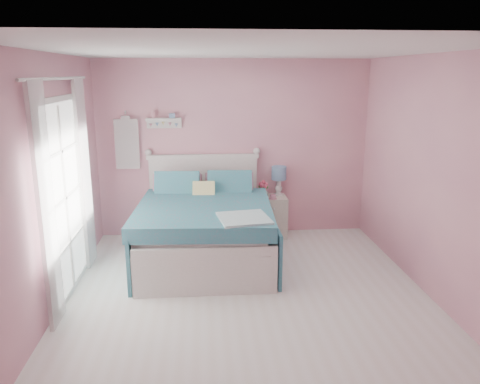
{
  "coord_description": "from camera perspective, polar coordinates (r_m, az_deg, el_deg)",
  "views": [
    {
      "loc": [
        -0.47,
        -4.63,
        2.39
      ],
      "look_at": [
        0.01,
        1.2,
        0.9
      ],
      "focal_mm": 35.0,
      "sensor_mm": 36.0,
      "label": 1
    }
  ],
  "objects": [
    {
      "name": "floor",
      "position": [
        5.23,
        1.03,
        -12.92
      ],
      "size": [
        4.5,
        4.5,
        0.0
      ],
      "primitive_type": "plane",
      "color": "silver",
      "rests_on": "ground"
    },
    {
      "name": "curtain_near",
      "position": [
        4.68,
        -22.53,
        -1.83
      ],
      "size": [
        0.04,
        0.4,
        2.32
      ],
      "primitive_type": "cube",
      "color": "white",
      "rests_on": "floor"
    },
    {
      "name": "hanging_dress",
      "position": [
        6.97,
        -13.61,
        5.69
      ],
      "size": [
        0.34,
        0.03,
        0.72
      ],
      "primitive_type": "cube",
      "color": "white",
      "rests_on": "room_shell"
    },
    {
      "name": "wall_shelf",
      "position": [
        6.87,
        -9.29,
        8.6
      ],
      "size": [
        0.5,
        0.15,
        0.25
      ],
      "color": "silver",
      "rests_on": "room_shell"
    },
    {
      "name": "room_shell",
      "position": [
        4.72,
        1.11,
        4.43
      ],
      "size": [
        4.5,
        4.5,
        4.5
      ],
      "color": "#C07A91",
      "rests_on": "floor"
    },
    {
      "name": "bed",
      "position": [
        6.14,
        -4.35,
        -4.56
      ],
      "size": [
        1.77,
        2.17,
        1.23
      ],
      "rotation": [
        0.0,
        0.0,
        -0.06
      ],
      "color": "silver",
      "rests_on": "floor"
    },
    {
      "name": "nightstand",
      "position": [
        7.05,
        3.89,
        -2.96
      ],
      "size": [
        0.42,
        0.42,
        0.61
      ],
      "color": "beige",
      "rests_on": "floor"
    },
    {
      "name": "roses",
      "position": [
        6.88,
        2.86,
        0.92
      ],
      "size": [
        0.14,
        0.11,
        0.12
      ],
      "color": "#D04766",
      "rests_on": "vase"
    },
    {
      "name": "table_lamp",
      "position": [
        6.99,
        4.76,
        2.05
      ],
      "size": [
        0.22,
        0.22,
        0.44
      ],
      "color": "white",
      "rests_on": "nightstand"
    },
    {
      "name": "vase",
      "position": [
        6.91,
        2.86,
        -0.0
      ],
      "size": [
        0.18,
        0.18,
        0.15
      ],
      "primitive_type": "imported",
      "rotation": [
        0.0,
        0.0,
        -0.29
      ],
      "color": "silver",
      "rests_on": "nightstand"
    },
    {
      "name": "french_door",
      "position": [
        5.41,
        -20.61,
        -0.75
      ],
      "size": [
        0.04,
        1.32,
        2.16
      ],
      "color": "silver",
      "rests_on": "floor"
    },
    {
      "name": "teacup",
      "position": [
        6.82,
        4.02,
        -0.57
      ],
      "size": [
        0.11,
        0.11,
        0.07
      ],
      "primitive_type": "imported",
      "rotation": [
        0.0,
        0.0,
        -0.33
      ],
      "color": "pink",
      "rests_on": "nightstand"
    },
    {
      "name": "curtain_far",
      "position": [
        6.08,
        -18.39,
        2.04
      ],
      "size": [
        0.04,
        0.4,
        2.32
      ],
      "primitive_type": "cube",
      "color": "white",
      "rests_on": "floor"
    }
  ]
}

